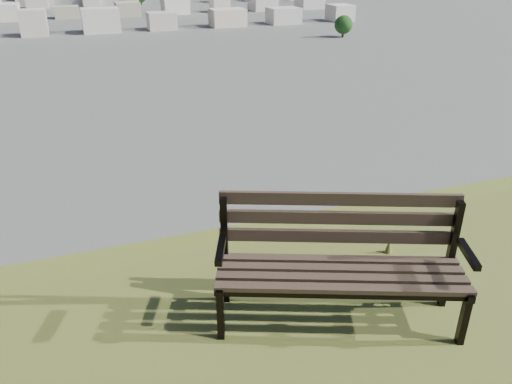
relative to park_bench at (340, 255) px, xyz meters
name	(u,v)px	position (x,y,z in m)	size (l,w,h in m)	color
park_bench	(340,255)	(0.00, 0.00, 0.00)	(2.08, 1.33, 1.04)	#423626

